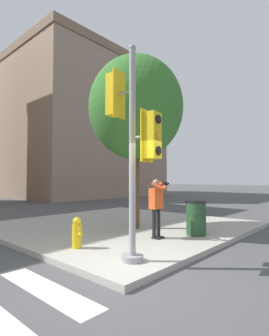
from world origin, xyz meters
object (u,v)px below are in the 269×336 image
(trash_bin, at_px, (196,218))
(fire_hydrant, at_px, (77,233))
(street_tree, at_px, (136,108))
(traffic_signal_pole, at_px, (132,137))
(person_photographer, at_px, (157,203))

(trash_bin, bearing_deg, fire_hydrant, 156.21)
(street_tree, distance_m, fire_hydrant, 4.71)
(traffic_signal_pole, relative_size, fire_hydrant, 6.08)
(traffic_signal_pole, height_order, trash_bin, traffic_signal_pole)
(traffic_signal_pole, xyz_separation_m, trash_bin, (3.05, 0.24, -1.99))
(person_photographer, bearing_deg, trash_bin, -29.45)
(person_photographer, distance_m, fire_hydrant, 2.33)
(person_photographer, xyz_separation_m, fire_hydrant, (-2.10, 0.79, -0.62))
(traffic_signal_pole, xyz_separation_m, fire_hydrant, (-0.15, 1.65, -2.14))
(traffic_signal_pole, relative_size, person_photographer, 2.71)
(fire_hydrant, xyz_separation_m, trash_bin, (3.20, -1.41, 0.14))
(traffic_signal_pole, distance_m, person_photographer, 2.62)
(person_photographer, height_order, trash_bin, person_photographer)
(person_photographer, bearing_deg, traffic_signal_pole, -156.25)
(traffic_signal_pole, distance_m, trash_bin, 3.65)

